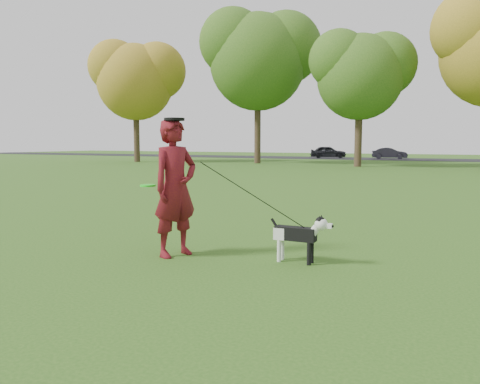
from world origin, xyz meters
The scene contains 8 objects.
ground centered at (0.00, 0.00, 0.00)m, with size 120.00×120.00×0.00m, color #285116.
road centered at (0.00, 40.00, 0.01)m, with size 120.00×7.00×0.02m, color black.
man centered at (-1.27, -0.47, 1.01)m, with size 0.74×0.48×2.02m, color #550C1F.
dog centered at (0.52, -0.08, 0.42)m, with size 0.91×0.18×0.69m.
car_left centered at (-9.95, 40.00, 0.62)m, with size 1.43×3.55×1.21m, color black.
car_mid centered at (-4.02, 40.00, 0.55)m, with size 1.13×3.24×1.07m, color black.
man_held_items centered at (-0.08, -0.31, 0.94)m, with size 2.45×0.61×1.56m.
tree_row centered at (-1.43, 26.07, 7.41)m, with size 51.74×8.86×12.01m.
Camera 1 is at (2.55, -6.18, 1.69)m, focal length 35.00 mm.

